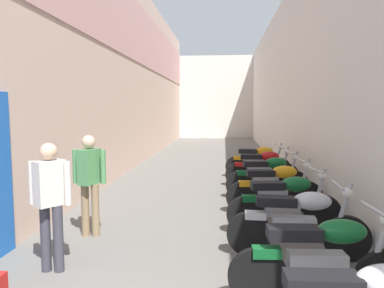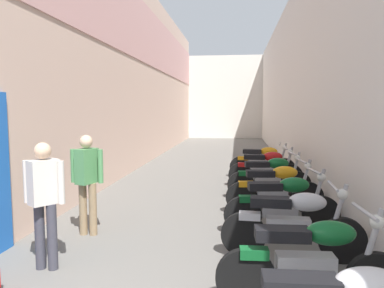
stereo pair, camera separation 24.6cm
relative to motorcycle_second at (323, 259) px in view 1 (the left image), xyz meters
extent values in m
plane|color=#66635E|center=(-1.51, 7.13, -0.50)|extent=(39.75, 39.75, 0.00)
cube|color=beige|center=(-4.17, 9.13, 2.69)|extent=(0.40, 23.75, 6.38)
cube|color=#DBA39E|center=(-3.96, 9.13, 4.09)|extent=(0.04, 23.75, 2.04)
cube|color=beige|center=(1.14, 9.13, 2.30)|extent=(0.40, 23.75, 5.61)
cube|color=beige|center=(-1.51, 22.01, 2.24)|extent=(7.91, 2.00, 5.49)
cube|color=black|center=(-0.29, -1.05, 0.26)|extent=(0.53, 0.23, 0.12)
cylinder|color=black|center=(-0.63, -0.03, -0.20)|extent=(0.60, 0.11, 0.60)
cube|color=#9E9EA3|center=(-0.06, 0.00, -0.08)|extent=(0.57, 0.23, 0.28)
ellipsoid|color=#0F5123|center=(0.17, 0.01, 0.28)|extent=(0.49, 0.28, 0.24)
cube|color=black|center=(-0.29, -0.01, 0.26)|extent=(0.53, 0.24, 0.12)
cylinder|color=#9E9EA3|center=(0.54, 0.03, 0.15)|extent=(0.25, 0.07, 0.77)
cylinder|color=#9E9EA3|center=(0.47, 0.02, 0.50)|extent=(0.06, 0.58, 0.04)
cube|color=#0F5123|center=(-0.55, -0.03, 0.06)|extent=(0.29, 0.15, 0.10)
cylinder|color=black|center=(0.61, 1.16, -0.20)|extent=(0.60, 0.12, 0.60)
cylinder|color=black|center=(-0.63, 1.24, -0.20)|extent=(0.60, 0.12, 0.60)
cube|color=#9E9EA3|center=(-0.06, 1.20, -0.08)|extent=(0.57, 0.23, 0.28)
ellipsoid|color=#B7B7BC|center=(0.17, 1.19, 0.28)|extent=(0.49, 0.29, 0.24)
cube|color=black|center=(-0.29, 1.22, 0.26)|extent=(0.53, 0.25, 0.12)
cylinder|color=#9E9EA3|center=(0.54, 1.17, 0.15)|extent=(0.25, 0.07, 0.77)
cylinder|color=#9E9EA3|center=(0.47, 1.17, 0.50)|extent=(0.07, 0.58, 0.04)
sphere|color=silver|center=(0.59, 1.17, 0.40)|extent=(0.14, 0.14, 0.14)
cube|color=#B7B7BC|center=(-0.55, 1.23, 0.06)|extent=(0.29, 0.16, 0.10)
cylinder|color=black|center=(0.61, 2.32, -0.20)|extent=(0.61, 0.16, 0.60)
cylinder|color=black|center=(-0.63, 2.14, -0.20)|extent=(0.61, 0.16, 0.60)
cube|color=#9E9EA3|center=(-0.06, 2.22, -0.08)|extent=(0.58, 0.28, 0.28)
ellipsoid|color=#0F5123|center=(0.17, 2.26, 0.28)|extent=(0.51, 0.33, 0.24)
cube|color=black|center=(-0.29, 2.19, 0.26)|extent=(0.55, 0.29, 0.12)
cylinder|color=#9E9EA3|center=(0.54, 2.31, 0.15)|extent=(0.25, 0.09, 0.77)
cylinder|color=#9E9EA3|center=(0.47, 2.30, 0.50)|extent=(0.12, 0.58, 0.04)
sphere|color=silver|center=(0.59, 2.32, 0.40)|extent=(0.14, 0.14, 0.14)
cube|color=#0F5123|center=(-0.55, 2.15, 0.06)|extent=(0.30, 0.18, 0.10)
cylinder|color=black|center=(0.61, 3.44, -0.20)|extent=(0.61, 0.15, 0.60)
cylinder|color=black|center=(-0.63, 3.29, -0.20)|extent=(0.61, 0.15, 0.60)
cube|color=#9E9EA3|center=(-0.06, 3.36, -0.08)|extent=(0.58, 0.26, 0.28)
ellipsoid|color=orange|center=(0.17, 3.38, 0.28)|extent=(0.51, 0.31, 0.24)
cube|color=black|center=(-0.29, 3.33, 0.26)|extent=(0.54, 0.28, 0.12)
cylinder|color=#9E9EA3|center=(0.54, 3.43, 0.15)|extent=(0.25, 0.09, 0.77)
cylinder|color=#9E9EA3|center=(0.47, 3.42, 0.50)|extent=(0.10, 0.58, 0.04)
sphere|color=silver|center=(0.59, 3.43, 0.40)|extent=(0.14, 0.14, 0.14)
cube|color=orange|center=(-0.55, 3.30, 0.06)|extent=(0.29, 0.17, 0.10)
cylinder|color=black|center=(0.61, 4.60, -0.20)|extent=(0.61, 0.16, 0.60)
cylinder|color=black|center=(-0.63, 4.44, -0.20)|extent=(0.61, 0.16, 0.60)
cube|color=#9E9EA3|center=(-0.06, 4.52, -0.08)|extent=(0.58, 0.27, 0.28)
ellipsoid|color=#0F5123|center=(0.17, 4.55, 0.28)|extent=(0.51, 0.32, 0.24)
cube|color=black|center=(-0.29, 4.48, 0.26)|extent=(0.54, 0.29, 0.12)
cylinder|color=#9E9EA3|center=(0.54, 4.59, 0.15)|extent=(0.25, 0.09, 0.77)
cylinder|color=#9E9EA3|center=(0.47, 4.59, 0.50)|extent=(0.11, 0.58, 0.04)
sphere|color=silver|center=(0.59, 4.60, 0.40)|extent=(0.14, 0.14, 0.14)
cube|color=#0F5123|center=(-0.55, 4.45, 0.06)|extent=(0.30, 0.18, 0.10)
cylinder|color=black|center=(0.62, 5.69, -0.20)|extent=(0.60, 0.09, 0.60)
cylinder|color=black|center=(-0.63, 5.70, -0.20)|extent=(0.60, 0.09, 0.60)
cube|color=#9E9EA3|center=(-0.06, 5.69, -0.08)|extent=(0.56, 0.20, 0.28)
ellipsoid|color=#AD1414|center=(0.17, 5.69, 0.28)|extent=(0.48, 0.26, 0.24)
cube|color=black|center=(-0.29, 5.70, 0.26)|extent=(0.52, 0.22, 0.12)
cylinder|color=#9E9EA3|center=(0.55, 5.69, 0.15)|extent=(0.25, 0.06, 0.77)
cylinder|color=#9E9EA3|center=(0.48, 5.69, 0.50)|extent=(0.04, 0.58, 0.04)
sphere|color=silver|center=(0.60, 5.69, 0.40)|extent=(0.14, 0.14, 0.14)
cube|color=#AD1414|center=(-0.55, 5.70, 0.06)|extent=(0.28, 0.14, 0.10)
cylinder|color=black|center=(0.61, 6.75, -0.20)|extent=(0.61, 0.18, 0.60)
cylinder|color=black|center=(-0.63, 6.95, -0.20)|extent=(0.61, 0.18, 0.60)
cube|color=#9E9EA3|center=(-0.06, 6.86, -0.08)|extent=(0.58, 0.29, 0.28)
ellipsoid|color=orange|center=(0.17, 6.82, 0.28)|extent=(0.52, 0.33, 0.24)
cube|color=black|center=(-0.29, 6.89, 0.26)|extent=(0.55, 0.30, 0.12)
cylinder|color=#9E9EA3|center=(0.54, 6.76, 0.15)|extent=(0.25, 0.10, 0.77)
cylinder|color=#9E9EA3|center=(0.47, 6.77, 0.50)|extent=(0.13, 0.58, 0.04)
sphere|color=silver|center=(0.59, 6.75, 0.40)|extent=(0.14, 0.14, 0.14)
cube|color=orange|center=(-0.55, 6.93, 0.06)|extent=(0.30, 0.18, 0.10)
cylinder|color=#383842|center=(-3.13, 0.55, -0.09)|extent=(0.12, 0.12, 0.82)
cylinder|color=#383842|center=(-2.97, 0.55, -0.09)|extent=(0.12, 0.12, 0.82)
cube|color=beige|center=(-3.05, 0.55, 0.59)|extent=(0.36, 0.39, 0.54)
sphere|color=#DBB28E|center=(-3.05, 0.55, 0.97)|extent=(0.20, 0.20, 0.20)
cylinder|color=beige|center=(-3.27, 0.55, 0.59)|extent=(0.08, 0.08, 0.52)
cylinder|color=beige|center=(-2.83, 0.55, 0.59)|extent=(0.08, 0.08, 0.52)
cylinder|color=#8C7251|center=(-3.11, 1.80, -0.09)|extent=(0.12, 0.12, 0.82)
cylinder|color=#8C7251|center=(-2.95, 1.80, -0.09)|extent=(0.12, 0.12, 0.82)
cube|color=#4C8C51|center=(-3.03, 1.80, 0.59)|extent=(0.30, 0.39, 0.54)
sphere|color=#DBB28E|center=(-3.03, 1.80, 0.97)|extent=(0.20, 0.20, 0.20)
cylinder|color=#4C8C51|center=(-3.25, 1.80, 0.59)|extent=(0.08, 0.08, 0.52)
cylinder|color=#4C8C51|center=(-2.81, 1.80, 0.59)|extent=(0.08, 0.08, 0.52)
camera|label=1|loc=(-0.99, -3.56, 1.47)|focal=34.13mm
camera|label=2|loc=(-0.74, -3.53, 1.47)|focal=34.13mm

